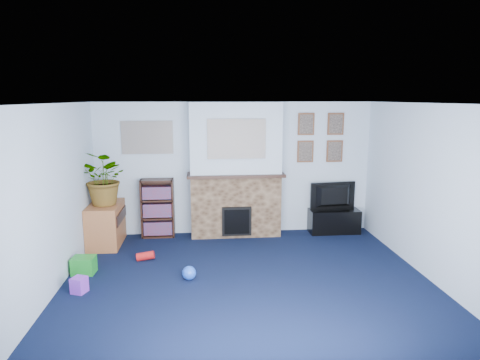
{
  "coord_description": "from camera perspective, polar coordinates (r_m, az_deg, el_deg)",
  "views": [
    {
      "loc": [
        -0.61,
        -5.43,
        2.47
      ],
      "look_at": [
        -0.02,
        0.94,
        1.24
      ],
      "focal_mm": 32.0,
      "sensor_mm": 36.0,
      "label": 1
    }
  ],
  "objects": [
    {
      "name": "portrait_tl",
      "position": [
        7.9,
        8.8,
        7.38
      ],
      "size": [
        0.3,
        0.03,
        0.4
      ],
      "primitive_type": "cube",
      "color": "brown",
      "rests_on": "wall_back"
    },
    {
      "name": "portrait_bl",
      "position": [
        7.95,
        8.7,
        3.78
      ],
      "size": [
        0.3,
        0.03,
        0.4
      ],
      "primitive_type": "cube",
      "color": "brown",
      "rests_on": "wall_back"
    },
    {
      "name": "collage_main",
      "position": [
        7.32,
        -0.46,
        5.51
      ],
      "size": [
        1.0,
        0.03,
        0.68
      ],
      "primitive_type": "cube",
      "color": "gray",
      "rests_on": "chimney_breast"
    },
    {
      "name": "tv_stand",
      "position": [
        8.16,
        12.42,
        -5.32
      ],
      "size": [
        0.92,
        0.39,
        0.43
      ],
      "primitive_type": "cube",
      "color": "black",
      "rests_on": "ground"
    },
    {
      "name": "toy_block",
      "position": [
        6.02,
        -20.65,
        -12.91
      ],
      "size": [
        0.22,
        0.22,
        0.21
      ],
      "primitive_type": "cube",
      "rotation": [
        0.0,
        0.0,
        -0.39
      ],
      "color": "purple",
      "rests_on": "ground"
    },
    {
      "name": "wall_right",
      "position": [
        6.38,
        24.04,
        -1.53
      ],
      "size": [
        0.04,
        4.5,
        2.4
      ],
      "primitive_type": "cube",
      "color": "silver",
      "rests_on": "ground"
    },
    {
      "name": "sideboard",
      "position": [
        7.65,
        -17.44,
        -5.7
      ],
      "size": [
        0.51,
        0.91,
        0.71
      ],
      "primitive_type": "cube",
      "color": "#A35E34",
      "rests_on": "ground"
    },
    {
      "name": "portrait_tr",
      "position": [
        8.05,
        12.63,
        7.31
      ],
      "size": [
        0.3,
        0.03,
        0.4
      ],
      "primitive_type": "cube",
      "color": "brown",
      "rests_on": "wall_back"
    },
    {
      "name": "collage_left",
      "position": [
        7.75,
        -12.27,
        5.56
      ],
      "size": [
        0.9,
        0.03,
        0.58
      ],
      "primitive_type": "cube",
      "color": "gray",
      "rests_on": "wall_back"
    },
    {
      "name": "wall_back",
      "position": [
        7.8,
        -0.71,
        1.55
      ],
      "size": [
        5.0,
        0.04,
        2.4
      ],
      "primitive_type": "cube",
      "color": "silver",
      "rests_on": "ground"
    },
    {
      "name": "mantel_teddy",
      "position": [
        7.53,
        -4.45,
        1.29
      ],
      "size": [
        0.14,
        0.14,
        0.14
      ],
      "primitive_type": "sphere",
      "color": "gray",
      "rests_on": "chimney_breast"
    },
    {
      "name": "chimney_breast",
      "position": [
        7.61,
        -0.59,
        1.18
      ],
      "size": [
        1.72,
        0.5,
        2.4
      ],
      "color": "brown",
      "rests_on": "ground"
    },
    {
      "name": "wall_front",
      "position": [
        3.47,
        5.28,
        -10.58
      ],
      "size": [
        5.0,
        0.04,
        2.4
      ],
      "primitive_type": "cube",
      "color": "silver",
      "rests_on": "ground"
    },
    {
      "name": "mantel_can",
      "position": [
        7.64,
        4.36,
        1.39
      ],
      "size": [
        0.06,
        0.06,
        0.12
      ],
      "primitive_type": "cylinder",
      "color": "purple",
      "rests_on": "chimney_breast"
    },
    {
      "name": "television",
      "position": [
        8.06,
        12.51,
        -2.14
      ],
      "size": [
        0.88,
        0.22,
        0.5
      ],
      "primitive_type": "imported",
      "rotation": [
        0.0,
        0.0,
        3.27
      ],
      "color": "black",
      "rests_on": "tv_stand"
    },
    {
      "name": "mantel_clock",
      "position": [
        7.55,
        -0.64,
        1.39
      ],
      "size": [
        0.09,
        0.06,
        0.13
      ],
      "primitive_type": "cube",
      "color": "gold",
      "rests_on": "chimney_breast"
    },
    {
      "name": "bookshelf",
      "position": [
        7.83,
        -10.9,
        -3.86
      ],
      "size": [
        0.58,
        0.28,
        1.05
      ],
      "color": "black",
      "rests_on": "ground"
    },
    {
      "name": "toy_tube",
      "position": [
        6.85,
        -12.48,
        -9.86
      ],
      "size": [
        0.28,
        0.12,
        0.16
      ],
      "primitive_type": "cylinder",
      "rotation": [
        0.0,
        1.43,
        0.0
      ],
      "color": "red",
      "rests_on": "ground"
    },
    {
      "name": "mantel_candle",
      "position": [
        7.59,
        2.12,
        1.51
      ],
      "size": [
        0.05,
        0.05,
        0.15
      ],
      "primitive_type": "cylinder",
      "color": "#B2BFC6",
      "rests_on": "chimney_breast"
    },
    {
      "name": "floor",
      "position": [
        5.99,
        1.07,
        -13.43
      ],
      "size": [
        5.0,
        4.5,
        0.01
      ],
      "primitive_type": "cube",
      "color": "black",
      "rests_on": "ground"
    },
    {
      "name": "portrait_br",
      "position": [
        8.1,
        12.49,
        3.78
      ],
      "size": [
        0.3,
        0.03,
        0.4
      ],
      "primitive_type": "cube",
      "color": "brown",
      "rests_on": "wall_back"
    },
    {
      "name": "potted_plant",
      "position": [
        7.4,
        -17.5,
        0.24
      ],
      "size": [
        1.07,
        1.03,
        0.91
      ],
      "primitive_type": "imported",
      "rotation": [
        0.0,
        0.0,
        5.73
      ],
      "color": "#26661E",
      "rests_on": "sideboard"
    },
    {
      "name": "green_crate",
      "position": [
        6.59,
        -20.11,
        -10.49
      ],
      "size": [
        0.33,
        0.27,
        0.25
      ],
      "primitive_type": "cube",
      "rotation": [
        0.0,
        0.0,
        -0.07
      ],
      "color": "#198C26",
      "rests_on": "ground"
    },
    {
      "name": "toy_ball",
      "position": [
        6.07,
        -6.8,
        -12.27
      ],
      "size": [
        0.19,
        0.19,
        0.19
      ],
      "primitive_type": "sphere",
      "color": "blue",
      "rests_on": "ground"
    },
    {
      "name": "ceiling",
      "position": [
        5.46,
        1.16,
        10.18
      ],
      "size": [
        5.0,
        4.5,
        0.01
      ],
      "primitive_type": "cube",
      "color": "white",
      "rests_on": "wall_back"
    },
    {
      "name": "wall_left",
      "position": [
        5.88,
        -23.89,
        -2.5
      ],
      "size": [
        0.04,
        4.5,
        2.4
      ],
      "primitive_type": "cube",
      "color": "silver",
      "rests_on": "ground"
    }
  ]
}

